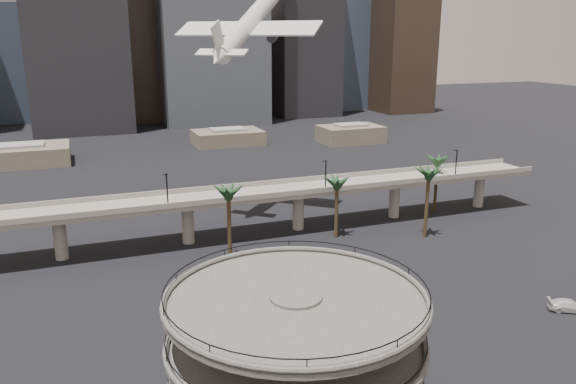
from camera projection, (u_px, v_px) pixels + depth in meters
name	position (u px, v px, depth m)	size (l,w,h in m)	color
parking_ramp	(296.00, 364.00, 48.21)	(22.20, 22.20, 17.35)	#454341
overpass	(245.00, 199.00, 106.49)	(130.00, 9.30, 14.70)	gray
palm_trees	(365.00, 178.00, 106.05)	(54.40, 18.40, 14.00)	#402F1B
low_buildings	(190.00, 143.00, 188.67)	(135.00, 27.50, 6.80)	brown
skyline	(170.00, 12.00, 246.88)	(269.00, 86.00, 131.30)	#85705C
airborne_jet	(248.00, 25.00, 115.87)	(27.38, 27.86, 18.11)	silver
car_a	(387.00, 318.00, 75.05)	(1.63, 4.04, 1.38)	#A91832
car_b	(358.00, 328.00, 72.58)	(1.40, 4.02, 1.33)	#242328
car_c	(569.00, 306.00, 78.29)	(2.29, 5.63, 1.63)	silver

